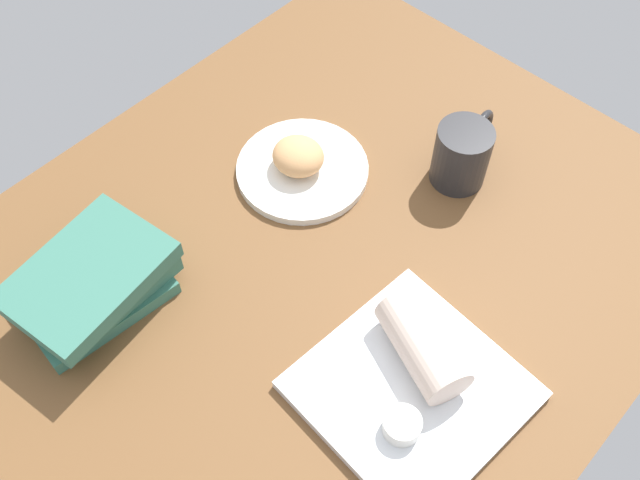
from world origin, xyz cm
name	(u,v)px	position (x,y,z in cm)	size (l,w,h in cm)	color
dining_table	(319,267)	(0.00, 0.00, 2.00)	(110.00, 90.00, 4.00)	brown
round_plate	(302,170)	(-10.39, -13.36, 4.70)	(21.11, 21.11, 1.40)	white
scone_pastry	(298,156)	(-10.06, -13.86, 7.88)	(8.29, 7.79, 4.97)	tan
square_plate	(411,390)	(6.82, 22.95, 4.80)	(25.73, 25.73, 1.60)	white
sauce_cup	(402,425)	(12.04, 25.45, 6.96)	(4.88, 4.88, 2.54)	silver
breakfast_wrap	(423,345)	(2.64, 20.95, 8.97)	(6.74, 6.74, 14.06)	beige
book_stack	(93,282)	(25.92, -18.21, 8.35)	(22.97, 18.86, 8.56)	#387260
coffee_mug	(463,153)	(-27.01, 5.12, 9.28)	(14.10, 8.70, 10.35)	#262628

